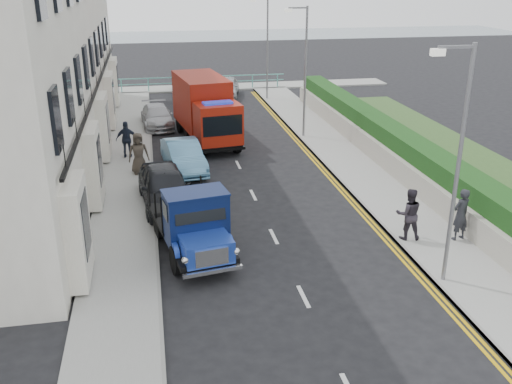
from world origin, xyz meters
name	(u,v)px	position (x,y,z in m)	size (l,w,h in m)	color
ground	(287,264)	(0.00, 0.00, 0.00)	(120.00, 120.00, 0.00)	black
pavement_west	(127,177)	(-5.20, 9.00, 0.06)	(2.40, 38.00, 0.12)	gray
pavement_east	(351,164)	(5.30, 9.00, 0.06)	(2.60, 38.00, 0.12)	gray
promenade	(201,88)	(0.00, 29.00, 0.06)	(30.00, 2.50, 0.12)	gray
sea_plane	(178,42)	(0.00, 60.00, 0.00)	(120.00, 120.00, 0.00)	slate
terrace_west	(20,6)	(-9.47, 13.00, 7.17)	(6.31, 30.20, 14.25)	white
garden_east	(390,145)	(7.21, 9.00, 0.90)	(1.45, 28.00, 1.75)	#B2AD9E
seafront_railing	(201,83)	(0.00, 28.20, 0.58)	(13.00, 0.08, 1.11)	#59B2A5
lamp_near	(456,155)	(4.18, -2.00, 4.00)	(1.23, 0.18, 7.00)	slate
lamp_mid	(303,65)	(4.18, 14.00, 4.00)	(1.23, 0.18, 7.00)	slate
lamp_far	(266,43)	(4.18, 24.00, 4.00)	(1.23, 0.18, 7.00)	slate
bedford_lorry	(195,228)	(-2.80, 0.95, 1.06)	(2.67, 5.09, 2.31)	black
red_lorry	(205,108)	(-1.10, 14.36, 1.82)	(3.14, 6.77, 3.41)	black
parked_car_front	(165,187)	(-3.60, 5.54, 0.79)	(1.86, 4.63, 1.58)	black
parked_car_mid	(184,156)	(-2.60, 9.66, 0.70)	(1.48, 4.23, 1.39)	#5791BA
parked_car_rear	(157,116)	(-3.60, 17.90, 0.62)	(1.74, 4.29, 1.25)	#A9AAAE
seafront_car_left	(192,84)	(-0.77, 27.00, 0.77)	(2.54, 5.52, 1.53)	black
seafront_car_right	(226,87)	(1.59, 25.55, 0.72)	(1.70, 4.22, 1.44)	#B0B1B5
pedestrian_east_near	(461,214)	(6.10, 0.42, 1.04)	(0.67, 0.44, 1.83)	#222328
pedestrian_east_far	(409,214)	(4.40, 0.80, 1.03)	(0.88, 0.69, 1.81)	#2D2730
pedestrian_west_near	(127,139)	(-5.19, 11.85, 1.01)	(1.05, 0.44, 1.79)	#191F2E
pedestrian_west_far	(138,153)	(-4.62, 9.29, 1.06)	(0.92, 0.60, 1.88)	#373028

